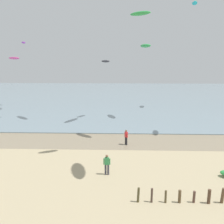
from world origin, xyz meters
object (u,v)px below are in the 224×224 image
at_px(kite_aloft_6, 23,43).
at_px(person_left_flank, 107,164).
at_px(kite_aloft_4, 14,58).
at_px(kite_aloft_12, 145,46).
at_px(kite_aloft_7, 106,61).
at_px(person_nearest_camera, 126,137).
at_px(kite_aloft_13, 195,3).
at_px(kite_aloft_5, 140,13).

bearing_deg(kite_aloft_6, person_left_flank, -176.04).
bearing_deg(kite_aloft_4, kite_aloft_12, 178.42).
bearing_deg(person_left_flank, kite_aloft_7, 93.59).
height_order(person_nearest_camera, kite_aloft_4, kite_aloft_4).
relative_size(person_left_flank, kite_aloft_4, 0.65).
xyz_separation_m(person_nearest_camera, person_left_flank, (-1.69, -7.87, 0.00)).
distance_m(kite_aloft_4, kite_aloft_12, 26.74).
bearing_deg(kite_aloft_13, kite_aloft_4, -88.00).
distance_m(kite_aloft_7, kite_aloft_12, 6.45).
bearing_deg(kite_aloft_4, kite_aloft_5, 158.44).
distance_m(person_left_flank, kite_aloft_4, 38.49).
distance_m(kite_aloft_7, kite_aloft_13, 20.02).
distance_m(person_left_flank, kite_aloft_12, 24.05).
bearing_deg(kite_aloft_13, kite_aloft_6, -79.67).
relative_size(kite_aloft_12, kite_aloft_13, 1.21).
bearing_deg(kite_aloft_12, person_left_flank, -30.63).
height_order(kite_aloft_7, kite_aloft_12, kite_aloft_12).
bearing_deg(person_nearest_camera, kite_aloft_7, 102.60).
bearing_deg(kite_aloft_7, kite_aloft_13, 147.33).
xyz_separation_m(person_nearest_camera, kite_aloft_7, (-3.03, 13.56, 8.02)).
bearing_deg(kite_aloft_5, kite_aloft_6, -1.50).
bearing_deg(kite_aloft_6, person_nearest_camera, -164.13).
xyz_separation_m(kite_aloft_4, kite_aloft_5, (22.85, -21.81, 4.70)).
distance_m(person_left_flank, kite_aloft_7, 22.91).
height_order(person_left_flank, kite_aloft_13, kite_aloft_13).
xyz_separation_m(person_nearest_camera, kite_aloft_12, (3.00, 13.35, 10.31)).
bearing_deg(kite_aloft_4, kite_aloft_6, 150.90).
relative_size(person_left_flank, kite_aloft_6, 0.87).
bearing_deg(person_nearest_camera, kite_aloft_12, 77.35).
xyz_separation_m(kite_aloft_6, kite_aloft_7, (14.72, -5.93, -3.15)).
distance_m(person_left_flank, kite_aloft_13, 37.51).
relative_size(kite_aloft_5, kite_aloft_12, 0.84).
height_order(kite_aloft_6, kite_aloft_13, kite_aloft_13).
bearing_deg(kite_aloft_12, kite_aloft_13, 115.26).
bearing_deg(person_left_flank, kite_aloft_13, 65.15).
bearing_deg(person_left_flank, kite_aloft_5, 72.93).
distance_m(kite_aloft_4, kite_aloft_6, 6.45).
bearing_deg(kite_aloft_4, person_left_flank, 143.83).
height_order(person_left_flank, kite_aloft_4, kite_aloft_4).
distance_m(kite_aloft_12, kite_aloft_13, 14.75).
relative_size(kite_aloft_4, kite_aloft_5, 0.97).
bearing_deg(kite_aloft_7, person_nearest_camera, 40.80).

